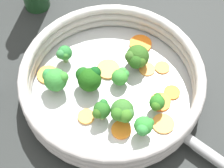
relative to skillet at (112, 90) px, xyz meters
The scene contains 24 objects.
ground_plane 0.01m from the skillet, ahead, with size 4.00×4.00×0.00m, color black.
skillet is the anchor object (origin of this frame).
skillet_rim_wall 0.04m from the skillet, ahead, with size 0.35×0.35×0.06m.
skillet_rivet_left 0.16m from the skillet, 124.56° to the right, with size 0.01×0.01×0.01m, color #B6B1BC.
skillet_rivet_right 0.16m from the skillet, 102.61° to the right, with size 0.01×0.01×0.01m, color #B1B4B9.
carrot_slice_0 0.12m from the skillet, 79.26° to the right, with size 0.03×0.03×0.00m, color orange.
carrot_slice_1 0.10m from the skillet, 93.14° to the right, with size 0.04×0.04×0.00m, color orange.
carrot_slice_2 0.05m from the skillet, 26.27° to the left, with size 0.05×0.05×0.01m, color #F39640.
carrot_slice_3 0.12m from the skillet, 13.04° to the right, with size 0.05×0.05×0.01m, color orange.
carrot_slice_4 0.12m from the skillet, 113.52° to the right, with size 0.04×0.04×0.00m, color orange.
carrot_slice_5 0.13m from the skillet, 92.92° to the left, with size 0.04×0.04×0.00m, color #F99A3A.
carrot_slice_6 0.08m from the skillet, 159.36° to the left, with size 0.03×0.03×0.01m, color orange.
carrot_slice_7 0.08m from the skillet, 42.03° to the right, with size 0.03×0.03×0.00m, color #EE923E.
carrot_slice_8 0.09m from the skillet, 153.35° to the right, with size 0.04×0.04×0.01m, color orange.
carrot_slice_9 0.11m from the skillet, 48.67° to the right, with size 0.03×0.03×0.00m, color orange.
broccoli_floret_0 0.06m from the skillet, 103.29° to the left, with size 0.05×0.05×0.05m.
broccoli_floret_1 0.08m from the skillet, 148.91° to the right, with size 0.05×0.05×0.05m.
broccoli_floret_2 0.12m from the skillet, 134.14° to the right, with size 0.04×0.03×0.05m.
broccoli_floret_3 0.07m from the skillet, behind, with size 0.04×0.03×0.04m.
broccoli_floret_4 0.12m from the skillet, 106.39° to the left, with size 0.04×0.05×0.06m.
broccoli_floret_5 0.12m from the skillet, 72.35° to the left, with size 0.03×0.03×0.04m.
broccoli_floret_6 0.10m from the skillet, 103.86° to the right, with size 0.04×0.03×0.04m.
broccoli_floret_7 0.08m from the skillet, 27.11° to the right, with size 0.05×0.05×0.05m.
broccoli_floret_8 0.04m from the skillet, 36.47° to the right, with size 0.04×0.03×0.04m.
Camera 1 is at (-0.37, -0.11, 0.64)m, focal length 60.00 mm.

